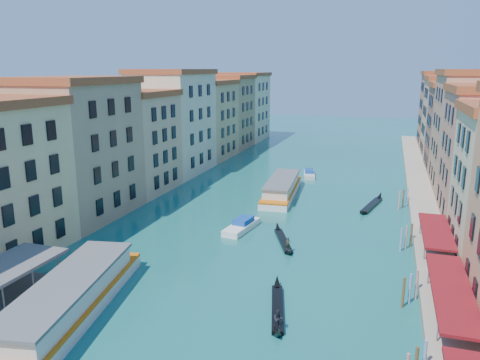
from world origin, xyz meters
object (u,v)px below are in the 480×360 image
object	(u,v)px
vaporetto_near	(69,299)
vaporetto_far	(282,188)
gondola_right	(277,307)
gondola_fore	(283,240)

from	to	relation	value
vaporetto_near	vaporetto_far	world-z (taller)	vaporetto_near
vaporetto_near	gondola_right	distance (m)	18.23
vaporetto_far	gondola_right	bearing A→B (deg)	-82.09
vaporetto_near	vaporetto_far	distance (m)	45.66
vaporetto_near	gondola_fore	bearing A→B (deg)	48.31
vaporetto_far	gondola_fore	bearing A→B (deg)	-81.10
vaporetto_far	gondola_right	world-z (taller)	vaporetto_far
gondola_fore	gondola_right	xyz separation A→B (m)	(3.27, -16.90, 0.06)
vaporetto_far	gondola_fore	distance (m)	22.41
gondola_fore	gondola_right	world-z (taller)	gondola_right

